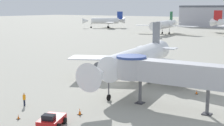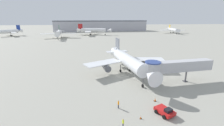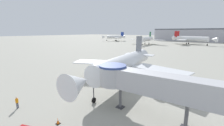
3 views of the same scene
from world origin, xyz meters
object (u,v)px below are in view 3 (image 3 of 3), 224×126
Objects in this scene: traffic_cone_starboard_wing at (171,94)px; ground_crew_marshaller at (17,102)px; main_airplane at (122,65)px; background_jet_green_tail at (146,39)px; jet_bridge at (154,84)px; background_jet_blue_tail at (115,37)px; traffic_cone_near_nose at (58,121)px; background_jet_red_tail at (191,39)px.

ground_crew_marshaller is at bearing -132.53° from traffic_cone_starboard_wing.
main_airplane is 104.45m from background_jet_green_tail.
background_jet_green_tail is (-33.05, 115.55, 3.82)m from ground_crew_marshaller.
main_airplane is at bearing 136.66° from jet_bridge.
background_jet_blue_tail is (-103.19, 129.96, -0.15)m from jet_bridge.
background_jet_blue_tail is 58.42m from background_jet_green_tail.
background_jet_green_tail is at bearing 111.39° from jet_bridge.
traffic_cone_near_nose reaches higher than traffic_cone_starboard_wing.
ground_crew_marshaller is 140.60m from background_jet_red_tail.
background_jet_red_tail is at bearing 99.08° from traffic_cone_starboard_wing.
traffic_cone_near_nose is 0.46× the size of ground_crew_marshaller.
ground_crew_marshaller is 0.06× the size of background_jet_green_tail.
traffic_cone_starboard_wing is 0.02× the size of background_jet_red_tail.
background_jet_blue_tail reaches higher than main_airplane.
main_airplane is 122.01m from background_jet_red_tail.
background_jet_green_tail reaches higher than background_jet_blue_tail.
background_jet_blue_tail is (-92.48, 121.19, 0.35)m from main_airplane.
ground_crew_marshaller is (-17.10, -10.06, -3.78)m from jet_bridge.
jet_bridge is 116.80m from background_jet_green_tail.
jet_bridge is at bearing -5.40° from background_jet_blue_tail.
background_jet_red_tail reaches higher than ground_crew_marshaller.
main_airplane reaches higher than ground_crew_marshaller.
background_jet_blue_tail is at bearing 124.41° from jet_bridge.
main_airplane reaches higher than traffic_cone_near_nose.
main_airplane is 41.28× the size of traffic_cone_starboard_wing.
ground_crew_marshaller is at bearing -153.56° from jet_bridge.
ground_crew_marshaller is 164.41m from background_jet_blue_tail.
main_airplane is 152.45m from background_jet_blue_tail.
background_jet_green_tail is (-39.44, 96.72, 0.54)m from main_airplane.
ground_crew_marshaller reaches higher than traffic_cone_starboard_wing.
ground_crew_marshaller is 120.25m from background_jet_green_tail.
traffic_cone_starboard_wing is 159.39m from background_jet_blue_tail.
traffic_cone_starboard_wing is at bearing -9.65° from main_airplane.
traffic_cone_starboard_wing is 25.21m from ground_crew_marshaller.
main_airplane is 0.81× the size of background_jet_red_tail.
background_jet_blue_tail reaches higher than ground_crew_marshaller.
traffic_cone_near_nose is (-8.75, -8.58, -4.41)m from jet_bridge.
background_jet_blue_tail is (-103.13, 121.44, 4.31)m from traffic_cone_starboard_wing.
background_jet_green_tail is at bearing 117.32° from traffic_cone_starboard_wing.
traffic_cone_near_nose is at bearing 90.65° from ground_crew_marshaller.
traffic_cone_starboard_wing is (8.69, 17.10, -0.05)m from traffic_cone_near_nose.
jet_bridge is at bearing -89.59° from traffic_cone_starboard_wing.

